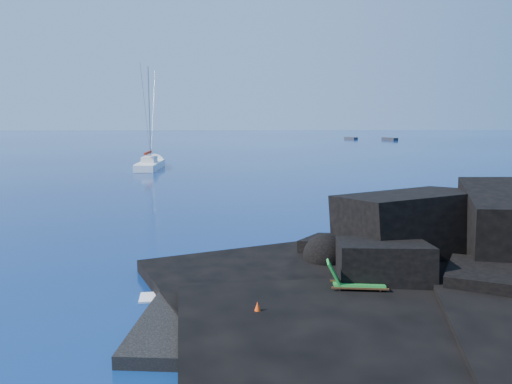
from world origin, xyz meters
TOP-DOWN VIEW (x-y plane):
  - ground at (0.00, 0.00)m, footprint 400.00×400.00m
  - beach at (4.50, 0.50)m, footprint 9.08×6.86m
  - surf_foam at (5.00, 5.00)m, footprint 10.00×8.00m
  - sailboat at (-6.59, 44.25)m, footprint 2.48×11.11m
  - deck_chair at (6.83, 1.63)m, footprint 1.90×1.02m
  - towel at (5.48, -0.39)m, footprint 2.07×1.11m
  - sunbather at (5.48, -0.39)m, footprint 1.62×0.52m
  - marker_cone at (3.54, -0.05)m, footprint 0.45×0.45m
  - distant_boat_a at (33.70, 115.66)m, footprint 2.88×4.30m
  - distant_boat_b at (42.25, 110.28)m, footprint 3.09×4.88m

SIDE VIEW (x-z plane):
  - ground at x=0.00m, z-range 0.00..0.00m
  - beach at x=4.50m, z-range -0.35..0.35m
  - surf_foam at x=5.00m, z-range -0.03..0.03m
  - sailboat at x=-6.59m, z-range -5.81..5.81m
  - distant_boat_a at x=33.70m, z-range -0.28..0.28m
  - distant_boat_b at x=42.25m, z-range -0.31..0.31m
  - towel at x=5.48m, z-range 0.35..0.40m
  - sunbather at x=5.48m, z-range 0.40..0.61m
  - marker_cone at x=3.54m, z-range 0.35..0.89m
  - deck_chair at x=6.83m, z-range 0.35..1.60m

